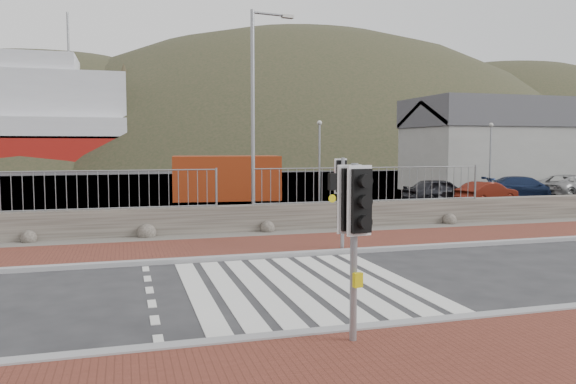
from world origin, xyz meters
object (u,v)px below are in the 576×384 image
object	(u,v)px
car_a	(440,191)
car_c	(525,188)
streetlight	(256,107)
car_d	(571,186)
traffic_signal_far	(342,184)
car_b	(487,193)
traffic_signal_near	(354,215)
shipping_container	(227,178)

from	to	relation	value
car_a	car_c	distance (m)	5.65
streetlight	car_d	xyz separation A→B (m)	(19.02, 6.10, -3.53)
traffic_signal_far	car_c	distance (m)	18.67
traffic_signal_far	car_a	bearing A→B (deg)	-139.49
car_b	car_c	distance (m)	3.98
traffic_signal_near	car_a	distance (m)	20.90
car_b	car_d	distance (m)	6.61
car_a	car_c	world-z (taller)	car_a
car_b	traffic_signal_far	bearing A→B (deg)	113.99
shipping_container	car_b	xyz separation A→B (m)	(11.76, -6.03, -0.60)
traffic_signal_near	streetlight	world-z (taller)	streetlight
car_b	car_d	xyz separation A→B (m)	(6.43, 1.54, 0.09)
traffic_signal_near	car_c	size ratio (longest dim) A/B	0.62
traffic_signal_near	traffic_signal_far	xyz separation A→B (m)	(2.51, 6.77, -0.04)
shipping_container	traffic_signal_far	bearing A→B (deg)	-81.85
traffic_signal_far	car_a	xyz separation A→B (m)	(9.35, 10.38, -1.21)
car_a	car_c	xyz separation A→B (m)	(5.60, 0.72, -0.01)
car_a	shipping_container	bearing A→B (deg)	58.83
traffic_signal_far	car_c	xyz separation A→B (m)	(14.96, 11.10, -1.22)
car_b	car_c	size ratio (longest dim) A/B	0.80
car_a	car_d	bearing A→B (deg)	-90.17
streetlight	car_d	bearing A→B (deg)	9.89
streetlight	car_d	size ratio (longest dim) A/B	1.59
shipping_container	car_c	xyz separation A→B (m)	(15.35, -4.31, -0.55)
streetlight	car_b	bearing A→B (deg)	12.03
car_c	car_d	size ratio (longest dim) A/B	0.91
traffic_signal_near	shipping_container	distance (m)	22.30
car_d	shipping_container	bearing A→B (deg)	61.60
traffic_signal_near	car_a	xyz separation A→B (m)	(11.87, 17.16, -1.25)
shipping_container	car_c	world-z (taller)	shipping_container
shipping_container	car_c	distance (m)	15.96
streetlight	car_b	world-z (taller)	streetlight
traffic_signal_far	car_b	distance (m)	14.79
traffic_signal_far	shipping_container	size ratio (longest dim) A/B	0.45
shipping_container	car_b	world-z (taller)	shipping_container
car_a	traffic_signal_near	bearing A→B (deg)	141.48
streetlight	car_a	xyz separation A→B (m)	(10.57, 5.56, -3.55)
traffic_signal_near	car_a	size ratio (longest dim) A/B	0.71
streetlight	car_b	distance (m)	13.87
car_c	traffic_signal_far	bearing A→B (deg)	144.35
shipping_container	car_b	size ratio (longest dim) A/B	1.65
shipping_container	car_d	distance (m)	18.74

